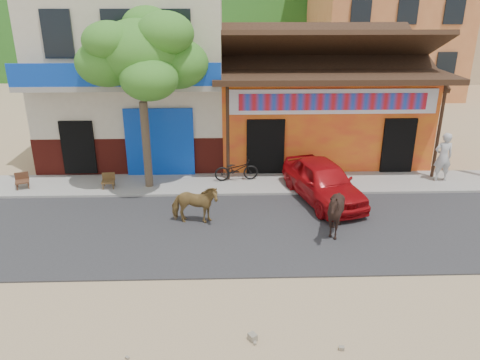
# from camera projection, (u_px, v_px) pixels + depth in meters

# --- Properties ---
(ground) EXTENTS (120.00, 120.00, 0.00)m
(ground) POSITION_uv_depth(u_px,v_px,m) (304.00, 278.00, 11.36)
(ground) COLOR #9E825B
(ground) RESTS_ON ground
(road) EXTENTS (60.00, 5.00, 0.04)m
(road) POSITION_uv_depth(u_px,v_px,m) (291.00, 229.00, 13.68)
(road) COLOR #28282B
(road) RESTS_ON ground
(sidewalk) EXTENTS (60.00, 2.00, 0.12)m
(sidewalk) POSITION_uv_depth(u_px,v_px,m) (278.00, 184.00, 16.92)
(sidewalk) COLOR gray
(sidewalk) RESTS_ON ground
(dance_club) EXTENTS (8.00, 6.00, 3.60)m
(dance_club) POSITION_uv_depth(u_px,v_px,m) (316.00, 111.00, 20.06)
(dance_club) COLOR orange
(dance_club) RESTS_ON ground
(cafe_building) EXTENTS (7.00, 6.00, 7.00)m
(cafe_building) POSITION_uv_depth(u_px,v_px,m) (137.00, 71.00, 19.22)
(cafe_building) COLOR beige
(cafe_building) RESTS_ON ground
(apartment_front) EXTENTS (9.00, 9.00, 12.00)m
(apartment_front) POSITION_uv_depth(u_px,v_px,m) (384.00, 2.00, 31.74)
(apartment_front) COLOR #CC723F
(apartment_front) RESTS_ON ground
(apartment_rear) EXTENTS (8.00, 8.00, 10.00)m
(apartment_rear) POSITION_uv_depth(u_px,v_px,m) (469.00, 14.00, 37.94)
(apartment_rear) COLOR tan
(apartment_rear) RESTS_ON ground
(tree) EXTENTS (3.00, 3.00, 6.00)m
(tree) POSITION_uv_depth(u_px,v_px,m) (143.00, 102.00, 15.48)
(tree) COLOR #2D721E
(tree) RESTS_ON sidewalk
(cow_tan) EXTENTS (1.46, 0.74, 1.20)m
(cow_tan) POSITION_uv_depth(u_px,v_px,m) (195.00, 204.00, 13.83)
(cow_tan) COLOR olive
(cow_tan) RESTS_ON road
(cow_dark) EXTENTS (1.70, 1.64, 1.44)m
(cow_dark) POSITION_uv_depth(u_px,v_px,m) (335.00, 212.00, 13.05)
(cow_dark) COLOR black
(cow_dark) RESTS_ON road
(red_car) EXTENTS (2.57, 4.23, 1.35)m
(red_car) POSITION_uv_depth(u_px,v_px,m) (323.00, 181.00, 15.38)
(red_car) COLOR #A80C11
(red_car) RESTS_ON road
(scooter) EXTENTS (1.65, 0.76, 0.84)m
(scooter) POSITION_uv_depth(u_px,v_px,m) (236.00, 169.00, 16.93)
(scooter) COLOR black
(scooter) RESTS_ON sidewalk
(pedestrian) EXTENTS (0.65, 0.43, 1.79)m
(pedestrian) POSITION_uv_depth(u_px,v_px,m) (443.00, 157.00, 16.75)
(pedestrian) COLOR silver
(pedestrian) RESTS_ON sidewalk
(cafe_chair_left) EXTENTS (0.48, 0.48, 0.93)m
(cafe_chair_left) POSITION_uv_depth(u_px,v_px,m) (108.00, 175.00, 16.25)
(cafe_chair_left) COLOR #52381B
(cafe_chair_left) RESTS_ON sidewalk
(cafe_chair_right) EXTENTS (0.58, 0.58, 0.97)m
(cafe_chair_right) POSITION_uv_depth(u_px,v_px,m) (21.00, 175.00, 16.22)
(cafe_chair_right) COLOR #492918
(cafe_chair_right) RESTS_ON sidewalk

